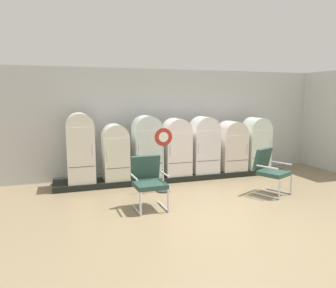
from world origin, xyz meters
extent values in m
cube|color=#877254|center=(0.00, 0.00, -0.03)|extent=(12.00, 10.00, 0.05)
cube|color=#BEBFBF|center=(0.00, 3.66, 1.45)|extent=(11.76, 0.12, 2.90)
cube|color=#47443F|center=(0.00, 3.66, 2.55)|extent=(11.76, 0.07, 0.06)
cube|color=beige|center=(4.66, 2.50, 1.45)|extent=(0.12, 2.20, 2.90)
cube|color=black|center=(0.00, 3.02, 0.07)|extent=(6.16, 0.95, 0.14)
cube|color=silver|center=(-2.42, 2.94, 0.81)|extent=(0.63, 0.69, 1.33)
cylinder|color=silver|center=(-2.42, 2.94, 1.47)|extent=(0.63, 0.68, 0.63)
cube|color=#383838|center=(-2.42, 2.59, 0.57)|extent=(0.58, 0.01, 0.01)
cylinder|color=silver|center=(-2.16, 2.57, 0.97)|extent=(0.02, 0.02, 0.28)
cube|color=silver|center=(-1.59, 2.89, 0.67)|extent=(0.61, 0.60, 1.06)
cylinder|color=silver|center=(-1.59, 2.89, 1.20)|extent=(0.61, 0.59, 0.61)
cube|color=#383838|center=(-1.59, 2.59, 0.48)|extent=(0.56, 0.01, 0.01)
cylinder|color=silver|center=(-1.83, 2.57, 0.80)|extent=(0.02, 0.02, 0.28)
cube|color=silver|center=(-0.79, 2.88, 0.75)|extent=(0.68, 0.58, 1.21)
cylinder|color=silver|center=(-0.79, 2.88, 1.36)|extent=(0.68, 0.57, 0.68)
cube|color=#383838|center=(-0.79, 2.59, 0.53)|extent=(0.63, 0.01, 0.01)
cylinder|color=silver|center=(-1.07, 2.57, 0.90)|extent=(0.02, 0.02, 0.28)
cube|color=white|center=(0.00, 2.88, 0.71)|extent=(0.67, 0.59, 1.13)
cylinder|color=white|center=(0.00, 2.88, 1.27)|extent=(0.67, 0.58, 0.67)
cube|color=#383838|center=(0.00, 2.59, 0.50)|extent=(0.62, 0.01, 0.01)
cylinder|color=silver|center=(-0.28, 2.57, 0.84)|extent=(0.02, 0.02, 0.28)
cube|color=white|center=(0.78, 2.88, 0.72)|extent=(0.70, 0.58, 1.15)
cylinder|color=white|center=(0.78, 2.88, 1.29)|extent=(0.70, 0.57, 0.70)
cube|color=#383838|center=(0.78, 2.59, 0.51)|extent=(0.64, 0.01, 0.01)
cylinder|color=silver|center=(0.49, 2.57, 0.86)|extent=(0.02, 0.02, 0.28)
cube|color=silver|center=(1.63, 2.90, 0.64)|extent=(0.71, 0.62, 1.00)
cylinder|color=silver|center=(1.63, 2.90, 1.14)|extent=(0.71, 0.61, 0.71)
cube|color=#383838|center=(1.63, 2.59, 0.46)|extent=(0.65, 0.01, 0.01)
cylinder|color=silver|center=(1.92, 2.57, 0.76)|extent=(0.02, 0.02, 0.28)
cube|color=silver|center=(2.40, 2.89, 0.70)|extent=(0.65, 0.60, 1.11)
cylinder|color=silver|center=(2.40, 2.89, 1.25)|extent=(0.65, 0.59, 0.65)
cube|color=#383838|center=(2.40, 2.59, 0.50)|extent=(0.60, 0.01, 0.01)
cylinder|color=silver|center=(2.67, 2.57, 0.83)|extent=(0.02, 0.02, 0.28)
cylinder|color=silver|center=(-1.53, 0.91, 0.02)|extent=(0.06, 0.61, 0.04)
cylinder|color=silver|center=(-1.52, 0.62, 0.23)|extent=(0.04, 0.04, 0.42)
cylinder|color=silver|center=(-0.99, 0.93, 0.02)|extent=(0.06, 0.61, 0.04)
cylinder|color=silver|center=(-0.98, 0.64, 0.23)|extent=(0.04, 0.04, 0.42)
cube|color=#274439|center=(-1.26, 0.92, 0.48)|extent=(0.60, 0.57, 0.09)
cube|color=#274439|center=(-1.27, 1.21, 0.77)|extent=(0.59, 0.19, 0.49)
cylinder|color=silver|center=(-1.57, 0.91, 0.67)|extent=(0.05, 0.50, 0.04)
cylinder|color=silver|center=(-0.95, 0.93, 0.67)|extent=(0.05, 0.50, 0.04)
cylinder|color=silver|center=(1.36, 0.86, 0.02)|extent=(0.29, 0.57, 0.04)
cylinder|color=silver|center=(1.48, 0.60, 0.23)|extent=(0.05, 0.05, 0.42)
cylinder|color=silver|center=(1.85, 1.09, 0.02)|extent=(0.29, 0.57, 0.04)
cylinder|color=silver|center=(1.97, 0.83, 0.23)|extent=(0.05, 0.05, 0.42)
cube|color=#274439|center=(1.60, 0.97, 0.48)|extent=(0.76, 0.75, 0.09)
cube|color=#274439|center=(1.48, 1.24, 0.77)|extent=(0.60, 0.40, 0.49)
cylinder|color=silver|center=(1.32, 0.84, 0.67)|extent=(0.24, 0.47, 0.04)
cylinder|color=silver|center=(1.88, 1.11, 0.67)|extent=(0.24, 0.47, 0.04)
cylinder|color=#2D2D30|center=(-0.66, 1.97, 0.01)|extent=(0.32, 0.32, 0.03)
cylinder|color=silver|center=(-0.66, 1.97, 0.65)|extent=(0.04, 0.04, 1.24)
cylinder|color=#A4291F|center=(-0.66, 1.94, 1.27)|extent=(0.41, 0.02, 0.41)
cylinder|color=white|center=(-0.66, 1.93, 1.27)|extent=(0.22, 0.00, 0.22)
camera|label=1|loc=(-2.84, -4.89, 2.17)|focal=34.49mm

